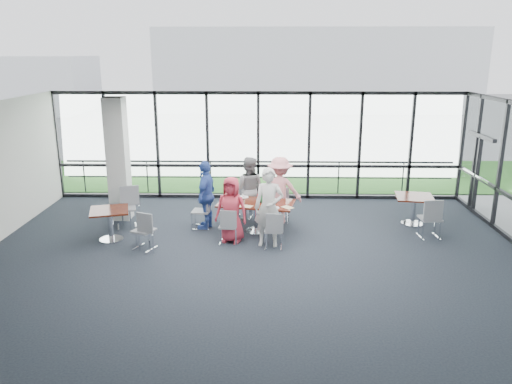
{
  "coord_description": "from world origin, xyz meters",
  "views": [
    {
      "loc": [
        0.24,
        -9.58,
        4.28
      ],
      "look_at": [
        0.0,
        1.74,
        1.1
      ],
      "focal_mm": 35.0,
      "sensor_mm": 36.0,
      "label": 1
    }
  ],
  "objects_px": {
    "diner_near_left": "(231,210)",
    "diner_near_right": "(269,207)",
    "chair_main_fl": "(244,203)",
    "chair_main_fr": "(281,206)",
    "diner_far_left": "(249,189)",
    "chair_main_end": "(201,211)",
    "structural_column": "(118,160)",
    "side_table_right": "(414,200)",
    "chair_spare_r": "(430,218)",
    "chair_spare_la": "(144,230)",
    "chair_main_nr": "(274,230)",
    "main_table": "(256,208)",
    "diner_far_right": "(280,190)",
    "side_table_left": "(110,214)",
    "chair_main_nl": "(228,226)",
    "diner_end": "(206,195)",
    "chair_spare_lb": "(126,208)"
  },
  "relations": [
    {
      "from": "diner_near_right",
      "to": "diner_far_left",
      "type": "bearing_deg",
      "value": 112.75
    },
    {
      "from": "diner_near_right",
      "to": "chair_main_nl",
      "type": "xyz_separation_m",
      "value": [
        -0.93,
        0.14,
        -0.5
      ]
    },
    {
      "from": "main_table",
      "to": "diner_far_right",
      "type": "xyz_separation_m",
      "value": [
        0.59,
        0.72,
        0.25
      ]
    },
    {
      "from": "diner_near_right",
      "to": "chair_main_nr",
      "type": "relative_size",
      "value": 2.16
    },
    {
      "from": "structural_column",
      "to": "diner_far_right",
      "type": "bearing_deg",
      "value": -3.34
    },
    {
      "from": "diner_near_left",
      "to": "chair_spare_r",
      "type": "distance_m",
      "value": 4.71
    },
    {
      "from": "chair_spare_lb",
      "to": "structural_column",
      "type": "bearing_deg",
      "value": -82.73
    },
    {
      "from": "side_table_left",
      "to": "chair_main_end",
      "type": "height_order",
      "value": "chair_main_end"
    },
    {
      "from": "structural_column",
      "to": "chair_main_nr",
      "type": "bearing_deg",
      "value": -26.51
    },
    {
      "from": "chair_main_fl",
      "to": "chair_main_fr",
      "type": "relative_size",
      "value": 0.97
    },
    {
      "from": "side_table_right",
      "to": "diner_far_left",
      "type": "relative_size",
      "value": 0.61
    },
    {
      "from": "diner_near_right",
      "to": "chair_main_end",
      "type": "height_order",
      "value": "diner_near_right"
    },
    {
      "from": "diner_near_right",
      "to": "diner_far_left",
      "type": "xyz_separation_m",
      "value": [
        -0.52,
        1.76,
        -0.06
      ]
    },
    {
      "from": "structural_column",
      "to": "diner_far_left",
      "type": "distance_m",
      "value": 3.47
    },
    {
      "from": "diner_near_right",
      "to": "diner_end",
      "type": "bearing_deg",
      "value": 150.22
    },
    {
      "from": "structural_column",
      "to": "side_table_right",
      "type": "xyz_separation_m",
      "value": [
        7.62,
        -0.33,
        -0.96
      ]
    },
    {
      "from": "side_table_right",
      "to": "diner_near_left",
      "type": "relative_size",
      "value": 0.67
    },
    {
      "from": "chair_main_nl",
      "to": "chair_spare_lb",
      "type": "bearing_deg",
      "value": 165.41
    },
    {
      "from": "diner_near_left",
      "to": "diner_near_right",
      "type": "xyz_separation_m",
      "value": [
        0.86,
        -0.24,
        0.13
      ]
    },
    {
      "from": "side_table_right",
      "to": "diner_far_left",
      "type": "bearing_deg",
      "value": 176.84
    },
    {
      "from": "diner_near_right",
      "to": "diner_end",
      "type": "distance_m",
      "value": 1.92
    },
    {
      "from": "structural_column",
      "to": "diner_far_left",
      "type": "relative_size",
      "value": 1.88
    },
    {
      "from": "side_table_right",
      "to": "main_table",
      "type": "bearing_deg",
      "value": -171.05
    },
    {
      "from": "diner_end",
      "to": "chair_main_nr",
      "type": "relative_size",
      "value": 2.06
    },
    {
      "from": "chair_main_nr",
      "to": "chair_main_fr",
      "type": "bearing_deg",
      "value": 87.12
    },
    {
      "from": "side_table_left",
      "to": "chair_spare_r",
      "type": "distance_m",
      "value": 7.55
    },
    {
      "from": "chair_main_nl",
      "to": "chair_main_nr",
      "type": "bearing_deg",
      "value": -9.22
    },
    {
      "from": "chair_spare_la",
      "to": "chair_main_nr",
      "type": "bearing_deg",
      "value": 26.49
    },
    {
      "from": "diner_near_left",
      "to": "diner_far_right",
      "type": "distance_m",
      "value": 1.8
    },
    {
      "from": "side_table_left",
      "to": "diner_far_left",
      "type": "height_order",
      "value": "diner_far_left"
    },
    {
      "from": "diner_near_left",
      "to": "chair_main_end",
      "type": "xyz_separation_m",
      "value": [
        -0.82,
        0.89,
        -0.33
      ]
    },
    {
      "from": "diner_near_right",
      "to": "chair_main_fl",
      "type": "distance_m",
      "value": 2.12
    },
    {
      "from": "structural_column",
      "to": "chair_main_fl",
      "type": "relative_size",
      "value": 3.88
    },
    {
      "from": "chair_main_end",
      "to": "chair_spare_lb",
      "type": "height_order",
      "value": "chair_spare_lb"
    },
    {
      "from": "chair_spare_r",
      "to": "chair_spare_la",
      "type": "bearing_deg",
      "value": -176.76
    },
    {
      "from": "side_table_left",
      "to": "chair_main_nr",
      "type": "distance_m",
      "value": 3.86
    },
    {
      "from": "side_table_right",
      "to": "diner_end",
      "type": "height_order",
      "value": "diner_end"
    },
    {
      "from": "main_table",
      "to": "chair_main_nl",
      "type": "xyz_separation_m",
      "value": [
        -0.63,
        -0.76,
        -0.21
      ]
    },
    {
      "from": "structural_column",
      "to": "side_table_right",
      "type": "bearing_deg",
      "value": -2.47
    },
    {
      "from": "side_table_right",
      "to": "diner_near_left",
      "type": "distance_m",
      "value": 4.76
    },
    {
      "from": "diner_far_right",
      "to": "diner_near_left",
      "type": "bearing_deg",
      "value": 54.46
    },
    {
      "from": "main_table",
      "to": "chair_main_end",
      "type": "relative_size",
      "value": 2.22
    },
    {
      "from": "structural_column",
      "to": "chair_spare_la",
      "type": "distance_m",
      "value": 2.68
    },
    {
      "from": "side_table_right",
      "to": "chair_spare_r",
      "type": "bearing_deg",
      "value": -83.26
    },
    {
      "from": "side_table_left",
      "to": "chair_main_nr",
      "type": "xyz_separation_m",
      "value": [
        3.83,
        -0.4,
        -0.21
      ]
    },
    {
      "from": "chair_spare_la",
      "to": "chair_spare_r",
      "type": "xyz_separation_m",
      "value": [
        6.62,
        0.85,
        0.04
      ]
    },
    {
      "from": "diner_near_right",
      "to": "chair_main_fl",
      "type": "xyz_separation_m",
      "value": [
        -0.64,
        1.96,
        -0.49
      ]
    },
    {
      "from": "structural_column",
      "to": "chair_main_fr",
      "type": "xyz_separation_m",
      "value": [
        4.24,
        -0.2,
        -1.17
      ]
    },
    {
      "from": "chair_spare_r",
      "to": "main_table",
      "type": "bearing_deg",
      "value": 171.28
    },
    {
      "from": "chair_spare_la",
      "to": "chair_spare_lb",
      "type": "relative_size",
      "value": 0.88
    }
  ]
}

